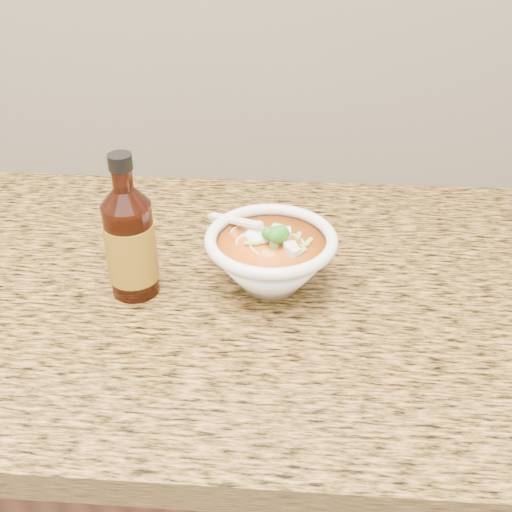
{
  "coord_description": "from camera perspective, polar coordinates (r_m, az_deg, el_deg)",
  "views": [
    {
      "loc": [
        0.27,
        0.95,
        1.42
      ],
      "look_at": [
        0.22,
        1.67,
        0.95
      ],
      "focal_mm": 45.0,
      "sensor_mm": 36.0,
      "label": 1
    }
  ],
  "objects": [
    {
      "name": "hot_sauce_bottle",
      "position": [
        0.85,
        -11.09,
        1.14
      ],
      "size": [
        0.08,
        0.08,
        0.2
      ],
      "rotation": [
        0.0,
        0.0,
        -0.28
      ],
      "color": "#360F07",
      "rests_on": "counter_slab"
    },
    {
      "name": "cabinet",
      "position": [
        1.26,
        -10.46,
        -19.36
      ],
      "size": [
        4.0,
        0.65,
        0.86
      ],
      "primitive_type": "cube",
      "color": "#33190F",
      "rests_on": "ground"
    },
    {
      "name": "counter_slab",
      "position": [
        0.94,
        -13.2,
        -2.51
      ],
      "size": [
        4.0,
        0.68,
        0.04
      ],
      "primitive_type": "cube",
      "color": "#A46D3C",
      "rests_on": "cabinet"
    },
    {
      "name": "soup_bowl",
      "position": [
        0.86,
        1.32,
        -0.28
      ],
      "size": [
        0.18,
        0.18,
        0.1
      ],
      "rotation": [
        0.0,
        0.0,
        -0.23
      ],
      "color": "white",
      "rests_on": "counter_slab"
    }
  ]
}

